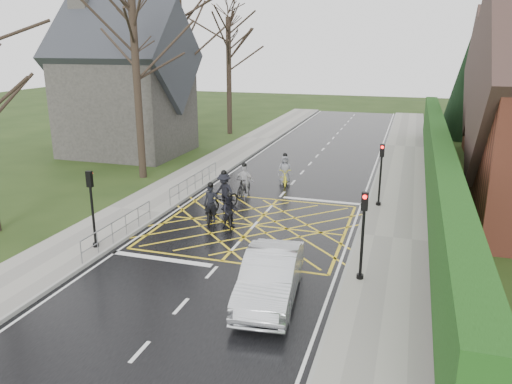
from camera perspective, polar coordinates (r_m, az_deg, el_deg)
The scene contains 22 objects.
ground at distance 22.33m, azimuth -0.20°, elevation -3.85°, with size 120.00×120.00×0.00m, color black.
road at distance 22.33m, azimuth -0.20°, elevation -3.83°, with size 9.00×80.00×0.01m, color black.
sidewalk_right at distance 21.39m, azimuth 15.37°, elevation -5.20°, with size 3.00×80.00×0.15m, color gray.
sidewalk_left at distance 24.69m, azimuth -13.61°, elevation -2.12°, with size 3.00×80.00×0.15m, color gray.
stone_wall at distance 27.03m, azimuth 19.70°, elevation -0.40°, with size 0.50×38.00×0.70m, color slate.
hedge at distance 26.60m, azimuth 20.06°, elevation 3.21°, with size 0.90×38.00×2.80m, color black.
conifer at distance 46.24m, azimuth 23.37°, elevation 11.80°, with size 4.60×4.60×10.00m.
church at distance 37.73m, azimuth -14.75°, elevation 11.71°, with size 8.80×7.80×11.00m.
tree_near at distance 30.14m, azimuth -13.75°, elevation 16.36°, with size 9.24×9.24×11.44m.
tree_mid at distance 37.68m, azimuth -8.70°, elevation 17.69°, with size 10.08×10.08×12.48m.
tree_far at distance 44.77m, azimuth -3.16°, elevation 15.80°, with size 8.40×8.40×10.40m.
railing_south at distance 20.99m, azimuth -15.40°, elevation -3.57°, with size 0.05×5.04×1.03m.
railing_north at distance 27.26m, azimuth -7.00°, elevation 1.57°, with size 0.05×6.04×1.03m.
traffic_light_ne at distance 24.94m, azimuth 14.03°, elevation 1.84°, with size 0.24×0.31×3.21m.
traffic_light_se at distance 16.94m, azimuth 12.07°, elevation -5.05°, with size 0.24×0.31×3.21m.
traffic_light_sw at distance 20.18m, azimuth -18.18°, elevation -1.98°, with size 0.24×0.31×3.21m.
cyclist_rear at distance 22.63m, azimuth -5.23°, elevation -2.00°, with size 1.23×2.05×1.88m.
cyclist_back at distance 21.85m, azimuth -3.02°, elevation -2.64°, with size 1.08×1.66×1.62m.
cyclist_mid at distance 24.23m, azimuth -3.69°, elevation -0.40°, with size 1.43×2.18×2.00m.
cyclist_front at distance 26.35m, azimuth -1.38°, elevation 0.90°, with size 1.00×1.85×1.83m.
cyclist_lead at distance 28.71m, azimuth 3.28°, elevation 2.12°, with size 1.24×1.99×1.83m.
car at distance 15.89m, azimuth 1.63°, elevation -9.66°, with size 1.64×4.70×1.55m, color silver.
Camera 1 is at (6.34, -19.94, 7.81)m, focal length 35.00 mm.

